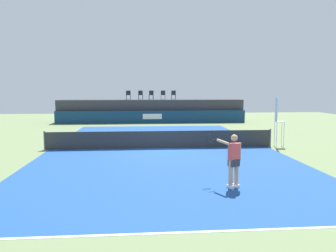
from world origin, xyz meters
TOP-DOWN VIEW (x-y plane):
  - ground_plane at (0.00, 3.00)m, footprint 48.00×48.00m
  - court_inner at (0.00, 0.00)m, footprint 12.00×22.00m
  - line_near_baseline at (0.00, -10.95)m, footprint 12.00×0.10m
  - sponsor_wall at (0.00, 13.50)m, footprint 18.00×0.22m
  - spectator_platform at (0.00, 15.30)m, footprint 18.00×2.80m
  - spectator_chair_far_left at (-2.23, 15.07)m, footprint 0.44×0.44m
  - spectator_chair_left at (-1.03, 15.49)m, footprint 0.47×0.47m
  - spectator_chair_center at (0.02, 15.34)m, footprint 0.47×0.47m
  - spectator_chair_right at (1.20, 15.34)m, footprint 0.46×0.46m
  - spectator_chair_far_right at (2.25, 15.34)m, footprint 0.46×0.46m
  - umpire_chair at (6.61, 0.01)m, footprint 0.48×0.48m
  - tennis_net at (0.00, 0.00)m, footprint 12.40×0.02m
  - net_post_near at (-6.20, 0.00)m, footprint 0.10×0.10m
  - net_post_far at (6.20, 0.00)m, footprint 0.10×0.10m
  - tennis_player at (1.92, -7.60)m, footprint 1.03×1.06m
  - tennis_ball at (-1.09, 8.61)m, footprint 0.07×0.07m

SIDE VIEW (x-z plane):
  - ground_plane at x=0.00m, z-range 0.00..0.00m
  - court_inner at x=0.00m, z-range 0.00..0.00m
  - line_near_baseline at x=0.00m, z-range 0.00..0.01m
  - tennis_ball at x=-1.09m, z-range 0.00..0.07m
  - tennis_net at x=0.00m, z-range 0.00..0.95m
  - net_post_near at x=-6.20m, z-range 0.00..1.00m
  - net_post_far at x=6.20m, z-range 0.00..1.00m
  - sponsor_wall at x=0.00m, z-range 0.00..1.20m
  - tennis_player at x=1.92m, z-range 0.07..1.84m
  - spectator_platform at x=0.00m, z-range 0.00..2.20m
  - umpire_chair at x=6.61m, z-range 0.21..2.97m
  - spectator_chair_far_left at x=-2.23m, z-range 2.25..3.14m
  - spectator_chair_left at x=-1.03m, z-range 2.25..3.14m
  - spectator_chair_center at x=0.02m, z-range 2.25..3.14m
  - spectator_chair_right at x=1.20m, z-range 2.25..3.14m
  - spectator_chair_far_right at x=2.25m, z-range 2.25..3.14m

